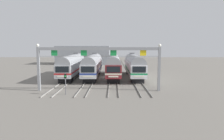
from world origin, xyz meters
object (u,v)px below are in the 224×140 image
Objects in this scene: commuter_train_stainless at (72,65)px; catenary_gantry at (99,56)px; commuter_train_white at (134,65)px; commuter_train_maroon at (113,65)px; yard_signal_mast at (65,80)px; commuter_train_silver at (93,65)px.

catenary_gantry is (6.52, -13.50, 2.45)m from commuter_train_stainless.
catenary_gantry is at bearing -115.79° from commuter_train_white.
commuter_train_maroon is 6.13× the size of yard_signal_mast.
commuter_train_white reaches higher than yard_signal_mast.
yard_signal_mast is (-4.35, -2.78, -3.08)m from catenary_gantry.
commuter_train_silver reaches higher than yard_signal_mast.
commuter_train_maroon is 13.89m from catenary_gantry.
yard_signal_mast is at bearing -147.44° from catenary_gantry.
commuter_train_silver is 16.43m from yard_signal_mast.
commuter_train_maroon is at bearing 80.85° from catenary_gantry.
commuter_train_stainless is 6.13× the size of yard_signal_mast.
catenary_gantry reaches higher than commuter_train_white.
commuter_train_stainless and commuter_train_white have the same top height.
commuter_train_white is at bearing 64.21° from catenary_gantry.
yard_signal_mast is at bearing -123.74° from commuter_train_white.
commuter_train_stainless is 0.99× the size of catenary_gantry.
commuter_train_stainless is at bearing 97.61° from yard_signal_mast.
catenary_gantry is (2.17, -13.50, 2.45)m from commuter_train_silver.
commuter_train_silver is 8.70m from commuter_train_white.
commuter_train_stainless is 1.00× the size of commuter_train_maroon.
yard_signal_mast is (-6.52, -16.28, -0.63)m from commuter_train_maroon.
commuter_train_stainless is 15.19m from catenary_gantry.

